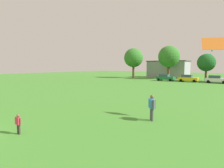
{
  "coord_description": "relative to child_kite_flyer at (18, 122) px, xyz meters",
  "views": [
    {
      "loc": [
        12.28,
        -2.21,
        3.68
      ],
      "look_at": [
        4.62,
        8.23,
        2.45
      ],
      "focal_mm": 30.63,
      "sensor_mm": 36.0,
      "label": 1
    }
  ],
  "objects": [
    {
      "name": "ground_plane",
      "position": [
        -2.26,
        27.1,
        -0.66
      ],
      "size": [
        160.0,
        160.0,
        0.0
      ],
      "primitive_type": "plane",
      "color": "#42842D"
    },
    {
      "name": "child_kite_flyer",
      "position": [
        0.0,
        0.0,
        0.0
      ],
      "size": [
        0.53,
        0.2,
        1.1
      ],
      "rotation": [
        0.0,
        0.0,
        0.0
      ],
      "color": "#3F3833",
      "rests_on": "ground"
    },
    {
      "name": "adult_bystander",
      "position": [
        4.71,
        6.66,
        0.39
      ],
      "size": [
        0.62,
        0.65,
        1.76
      ],
      "rotation": [
        0.0,
        0.0,
        5.45
      ],
      "color": "#4C4C51",
      "rests_on": "ground"
    },
    {
      "name": "kite",
      "position": [
        7.85,
        9.08,
        4.44
      ],
      "size": [
        1.48,
        1.04,
        1.17
      ],
      "color": "orange"
    },
    {
      "name": "parked_car_green_0",
      "position": [
        -7.22,
        40.66,
        0.2
      ],
      "size": [
        4.3,
        2.02,
        1.68
      ],
      "color": "#196B38",
      "rests_on": "ground"
    },
    {
      "name": "parked_car_yellow_1",
      "position": [
        -1.87,
        40.9,
        0.2
      ],
      "size": [
        4.3,
        2.02,
        1.68
      ],
      "color": "yellow",
      "rests_on": "ground"
    },
    {
      "name": "parked_car_white_2",
      "position": [
        3.88,
        41.02,
        0.2
      ],
      "size": [
        4.3,
        2.02,
        1.68
      ],
      "color": "white",
      "rests_on": "ground"
    },
    {
      "name": "tree_far_left",
      "position": [
        -19.93,
        47.0,
        5.52
      ],
      "size": [
        5.87,
        5.87,
        9.15
      ],
      "color": "brown",
      "rests_on": "ground"
    },
    {
      "name": "tree_left",
      "position": [
        -9.09,
        47.99,
        5.64
      ],
      "size": [
        5.98,
        5.98,
        9.32
      ],
      "color": "brown",
      "rests_on": "ground"
    },
    {
      "name": "tree_right",
      "position": [
        0.97,
        45.83,
        3.82
      ],
      "size": [
        4.25,
        4.25,
        6.63
      ],
      "color": "brown",
      "rests_on": "ground"
    },
    {
      "name": "house_left",
      "position": [
        -11.64,
        54.69,
        2.02
      ],
      "size": [
        12.4,
        6.76,
        5.34
      ],
      "color": "#9999A3",
      "rests_on": "ground"
    }
  ]
}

